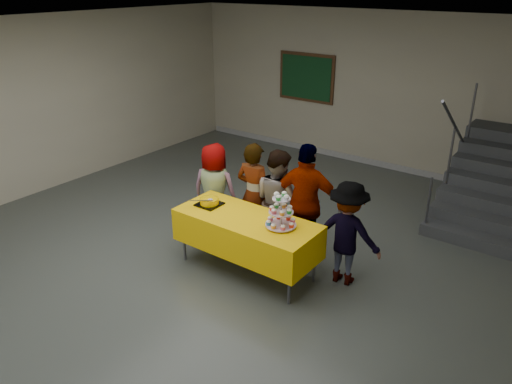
{
  "coord_description": "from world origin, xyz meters",
  "views": [
    {
      "loc": [
        4.0,
        -4.15,
        3.56
      ],
      "look_at": [
        0.58,
        0.5,
        1.05
      ],
      "focal_mm": 35.0,
      "sensor_mm": 36.0,
      "label": 1
    }
  ],
  "objects_px": {
    "cupcake_stand": "(281,214)",
    "noticeboard": "(306,77)",
    "schoolchild_a": "(215,190)",
    "schoolchild_d": "(306,203)",
    "bake_table": "(247,233)",
    "schoolchild_c": "(278,201)",
    "schoolchild_b": "(254,195)",
    "bear_cake": "(209,201)",
    "schoolchild_e": "(347,233)",
    "staircase": "(495,183)"
  },
  "relations": [
    {
      "from": "cupcake_stand",
      "to": "noticeboard",
      "type": "xyz_separation_m",
      "value": [
        -2.46,
        4.62,
        0.66
      ]
    },
    {
      "from": "schoolchild_a",
      "to": "schoolchild_d",
      "type": "distance_m",
      "value": 1.45
    },
    {
      "from": "bake_table",
      "to": "schoolchild_c",
      "type": "height_order",
      "value": "schoolchild_c"
    },
    {
      "from": "bake_table",
      "to": "schoolchild_a",
      "type": "distance_m",
      "value": 1.15
    },
    {
      "from": "schoolchild_a",
      "to": "schoolchild_d",
      "type": "relative_size",
      "value": 0.86
    },
    {
      "from": "cupcake_stand",
      "to": "schoolchild_b",
      "type": "distance_m",
      "value": 1.07
    },
    {
      "from": "schoolchild_a",
      "to": "schoolchild_d",
      "type": "height_order",
      "value": "schoolchild_d"
    },
    {
      "from": "schoolchild_a",
      "to": "schoolchild_c",
      "type": "height_order",
      "value": "schoolchild_c"
    },
    {
      "from": "cupcake_stand",
      "to": "schoolchild_a",
      "type": "relative_size",
      "value": 0.32
    },
    {
      "from": "schoolchild_d",
      "to": "schoolchild_a",
      "type": "bearing_deg",
      "value": -7.35
    },
    {
      "from": "schoolchild_b",
      "to": "schoolchild_c",
      "type": "relative_size",
      "value": 1.03
    },
    {
      "from": "cupcake_stand",
      "to": "schoolchild_a",
      "type": "bearing_deg",
      "value": 161.42
    },
    {
      "from": "bear_cake",
      "to": "schoolchild_a",
      "type": "height_order",
      "value": "schoolchild_a"
    },
    {
      "from": "cupcake_stand",
      "to": "bear_cake",
      "type": "relative_size",
      "value": 1.24
    },
    {
      "from": "cupcake_stand",
      "to": "bear_cake",
      "type": "distance_m",
      "value": 1.12
    },
    {
      "from": "schoolchild_e",
      "to": "bear_cake",
      "type": "bearing_deg",
      "value": 11.15
    },
    {
      "from": "schoolchild_e",
      "to": "schoolchild_a",
      "type": "bearing_deg",
      "value": -5.83
    },
    {
      "from": "schoolchild_d",
      "to": "cupcake_stand",
      "type": "bearing_deg",
      "value": 79.68
    },
    {
      "from": "bake_table",
      "to": "noticeboard",
      "type": "relative_size",
      "value": 1.45
    },
    {
      "from": "staircase",
      "to": "bear_cake",
      "type": "bearing_deg",
      "value": -125.74
    },
    {
      "from": "bake_table",
      "to": "schoolchild_e",
      "type": "bearing_deg",
      "value": 25.68
    },
    {
      "from": "schoolchild_a",
      "to": "schoolchild_b",
      "type": "height_order",
      "value": "schoolchild_b"
    },
    {
      "from": "bake_table",
      "to": "noticeboard",
      "type": "bearing_deg",
      "value": 112.98
    },
    {
      "from": "bake_table",
      "to": "schoolchild_d",
      "type": "bearing_deg",
      "value": 59.2
    },
    {
      "from": "schoolchild_a",
      "to": "schoolchild_e",
      "type": "xyz_separation_m",
      "value": [
        2.13,
        -0.0,
        -0.03
      ]
    },
    {
      "from": "schoolchild_c",
      "to": "noticeboard",
      "type": "height_order",
      "value": "noticeboard"
    },
    {
      "from": "bake_table",
      "to": "schoolchild_e",
      "type": "height_order",
      "value": "schoolchild_e"
    },
    {
      "from": "staircase",
      "to": "noticeboard",
      "type": "height_order",
      "value": "noticeboard"
    },
    {
      "from": "cupcake_stand",
      "to": "schoolchild_b",
      "type": "xyz_separation_m",
      "value": [
        -0.86,
        0.61,
        -0.19
      ]
    },
    {
      "from": "noticeboard",
      "to": "bake_table",
      "type": "bearing_deg",
      "value": -67.02
    },
    {
      "from": "staircase",
      "to": "bake_table",
      "type": "bearing_deg",
      "value": -119.01
    },
    {
      "from": "schoolchild_b",
      "to": "bear_cake",
      "type": "bearing_deg",
      "value": 65.91
    },
    {
      "from": "schoolchild_b",
      "to": "schoolchild_d",
      "type": "height_order",
      "value": "schoolchild_d"
    },
    {
      "from": "bake_table",
      "to": "schoolchild_a",
      "type": "bearing_deg",
      "value": 151.41
    },
    {
      "from": "bear_cake",
      "to": "schoolchild_c",
      "type": "bearing_deg",
      "value": 49.88
    },
    {
      "from": "bear_cake",
      "to": "bake_table",
      "type": "bearing_deg",
      "value": -0.75
    },
    {
      "from": "schoolchild_a",
      "to": "bear_cake",
      "type": "bearing_deg",
      "value": 108.65
    },
    {
      "from": "bear_cake",
      "to": "schoolchild_b",
      "type": "relative_size",
      "value": 0.24
    },
    {
      "from": "bear_cake",
      "to": "schoolchild_c",
      "type": "relative_size",
      "value": 0.24
    },
    {
      "from": "cupcake_stand",
      "to": "staircase",
      "type": "height_order",
      "value": "staircase"
    },
    {
      "from": "schoolchild_e",
      "to": "noticeboard",
      "type": "bearing_deg",
      "value": -58.76
    },
    {
      "from": "cupcake_stand",
      "to": "schoolchild_c",
      "type": "distance_m",
      "value": 0.88
    },
    {
      "from": "cupcake_stand",
      "to": "schoolchild_a",
      "type": "xyz_separation_m",
      "value": [
        -1.49,
        0.5,
        -0.24
      ]
    },
    {
      "from": "noticeboard",
      "to": "cupcake_stand",
      "type": "bearing_deg",
      "value": -61.92
    },
    {
      "from": "cupcake_stand",
      "to": "noticeboard",
      "type": "height_order",
      "value": "noticeboard"
    },
    {
      "from": "cupcake_stand",
      "to": "bear_cake",
      "type": "xyz_separation_m",
      "value": [
        -1.11,
        -0.04,
        -0.11
      ]
    },
    {
      "from": "bake_table",
      "to": "schoolchild_d",
      "type": "relative_size",
      "value": 1.15
    },
    {
      "from": "bake_table",
      "to": "schoolchild_b",
      "type": "relative_size",
      "value": 1.25
    },
    {
      "from": "schoolchild_d",
      "to": "schoolchild_b",
      "type": "bearing_deg",
      "value": -9.49
    },
    {
      "from": "bake_table",
      "to": "schoolchild_e",
      "type": "relative_size",
      "value": 1.4
    }
  ]
}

